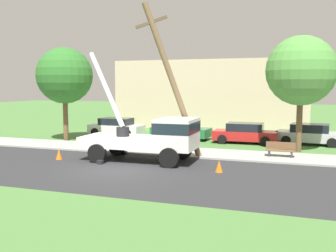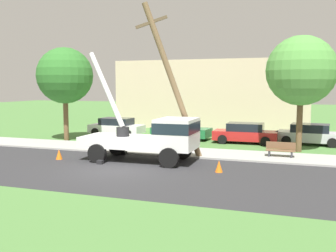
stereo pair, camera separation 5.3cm
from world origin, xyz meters
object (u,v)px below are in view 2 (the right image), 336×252
(roadside_tree_far, at_px, (301,71))
(traffic_cone_behind, at_px, (59,154))
(parked_sedan_green, at_px, (181,130))
(park_bench, at_px, (281,150))
(parked_sedan_silver, at_px, (310,134))
(leaning_utility_pole, at_px, (172,79))
(parked_sedan_white, at_px, (117,127))
(utility_truck, at_px, (154,136))
(roadside_tree_near, at_px, (65,76))
(traffic_cone_ahead, at_px, (219,166))
(traffic_cone_curbside, at_px, (176,155))
(parked_sedan_red, at_px, (245,133))

(roadside_tree_far, bearing_deg, traffic_cone_behind, -150.65)
(parked_sedan_green, height_order, park_bench, parked_sedan_green)
(parked_sedan_silver, relative_size, park_bench, 2.84)
(leaning_utility_pole, distance_m, park_bench, 7.23)
(leaning_utility_pole, bearing_deg, parked_sedan_white, 133.10)
(utility_truck, relative_size, parked_sedan_green, 1.50)
(traffic_cone_behind, xyz_separation_m, roadside_tree_near, (-3.83, 6.45, 4.46))
(parked_sedan_green, bearing_deg, utility_truck, -82.05)
(traffic_cone_ahead, relative_size, roadside_tree_far, 0.08)
(utility_truck, xyz_separation_m, traffic_cone_curbside, (0.95, 0.96, -1.13))
(leaning_utility_pole, xyz_separation_m, roadside_tree_near, (-9.56, 4.02, 0.36))
(parked_sedan_silver, height_order, roadside_tree_far, roadside_tree_far)
(traffic_cone_ahead, bearing_deg, traffic_cone_curbside, 140.94)
(leaning_utility_pole, distance_m, traffic_cone_behind, 7.45)
(traffic_cone_ahead, bearing_deg, roadside_tree_near, 152.37)
(park_bench, bearing_deg, traffic_cone_behind, -159.29)
(roadside_tree_far, bearing_deg, parked_sedan_green, 160.41)
(traffic_cone_curbside, height_order, parked_sedan_green, parked_sedan_green)
(leaning_utility_pole, relative_size, park_bench, 5.36)
(roadside_tree_far, bearing_deg, utility_truck, -140.99)
(traffic_cone_behind, distance_m, park_bench, 12.28)
(parked_sedan_red, distance_m, roadside_tree_far, 6.08)
(traffic_cone_behind, height_order, roadside_tree_near, roadside_tree_near)
(leaning_utility_pole, bearing_deg, roadside_tree_far, 34.27)
(park_bench, bearing_deg, traffic_cone_ahead, -118.64)
(traffic_cone_behind, distance_m, traffic_cone_curbside, 6.45)
(parked_sedan_green, distance_m, parked_sedan_silver, 9.18)
(traffic_cone_ahead, xyz_separation_m, parked_sedan_red, (-0.18, 9.74, 0.43))
(parked_sedan_green, relative_size, roadside_tree_far, 0.64)
(traffic_cone_behind, bearing_deg, traffic_cone_ahead, -1.65)
(roadside_tree_far, bearing_deg, parked_sedan_red, 145.21)
(parked_sedan_green, height_order, parked_sedan_silver, same)
(roadside_tree_far, bearing_deg, roadside_tree_near, -178.13)
(parked_sedan_green, xyz_separation_m, roadside_tree_far, (8.49, -3.02, 4.21))
(traffic_cone_ahead, bearing_deg, parked_sedan_green, 116.25)
(parked_sedan_white, height_order, parked_sedan_silver, same)
(parked_sedan_red, relative_size, roadside_tree_near, 0.65)
(utility_truck, xyz_separation_m, roadside_tree_far, (7.25, 5.87, 3.51))
(leaning_utility_pole, height_order, parked_sedan_silver, leaning_utility_pole)
(parked_sedan_white, distance_m, roadside_tree_far, 15.10)
(parked_sedan_red, xyz_separation_m, roadside_tree_far, (3.61, -2.51, 4.21))
(utility_truck, bearing_deg, park_bench, 27.10)
(traffic_cone_ahead, bearing_deg, traffic_cone_behind, 178.35)
(traffic_cone_ahead, bearing_deg, parked_sedan_red, 91.03)
(parked_sedan_red, height_order, roadside_tree_far, roadside_tree_far)
(parked_sedan_white, xyz_separation_m, parked_sedan_silver, (14.78, -0.07, 0.00))
(park_bench, distance_m, roadside_tree_near, 16.04)
(parked_sedan_red, bearing_deg, parked_sedan_silver, 10.62)
(utility_truck, distance_m, parked_sedan_red, 9.16)
(utility_truck, xyz_separation_m, parked_sedan_silver, (7.93, 9.18, -0.70))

